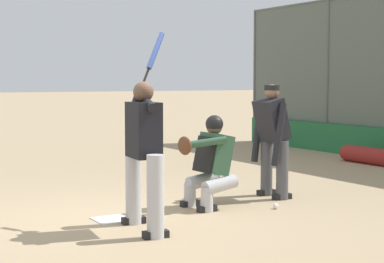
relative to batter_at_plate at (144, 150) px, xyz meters
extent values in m
plane|color=tan|center=(0.69, 0.09, -0.92)|extent=(160.00, 160.00, 0.00)
cube|color=white|center=(0.69, 0.09, -0.91)|extent=(0.43, 0.43, 0.01)
cylinder|color=#515651|center=(5.05, -7.38, 0.88)|extent=(0.08, 0.08, 3.60)
cylinder|color=#515651|center=(7.96, -7.38, 0.88)|extent=(0.08, 0.08, 3.60)
cylinder|color=#B7B7BC|center=(-0.38, 0.05, -0.47)|extent=(0.19, 0.19, 0.90)
cube|color=black|center=(-0.38, 0.05, -0.88)|extent=(0.15, 0.29, 0.08)
cylinder|color=#B7B7BC|center=(0.36, -0.04, -0.47)|extent=(0.19, 0.19, 0.90)
cube|color=black|center=(0.36, -0.04, -0.88)|extent=(0.15, 0.29, 0.08)
cube|color=black|center=(-0.01, 0.01, 0.22)|extent=(0.52, 0.34, 0.62)
sphere|color=brown|center=(-0.01, 0.01, 0.65)|extent=(0.23, 0.23, 0.23)
cylinder|color=black|center=(-0.01, -0.02, 0.54)|extent=(0.63, 0.23, 0.23)
cylinder|color=black|center=(0.29, -0.06, 0.54)|extent=(0.11, 0.15, 0.17)
sphere|color=black|center=(0.29, -0.08, 0.61)|extent=(0.04, 0.04, 0.04)
cylinder|color=black|center=(0.33, -0.17, 0.76)|extent=(0.12, 0.21, 0.32)
cylinder|color=#334789|center=(0.43, -0.38, 1.13)|extent=(0.20, 0.32, 0.46)
cylinder|color=#B7B7BC|center=(0.50, -1.15, -0.76)|extent=(0.16, 0.16, 0.32)
cylinder|color=#B7B7BC|center=(0.50, -1.36, -0.58)|extent=(0.19, 0.48, 0.24)
cube|color=black|center=(0.50, -1.15, -0.88)|extent=(0.10, 0.26, 0.08)
cylinder|color=#B7B7BC|center=(0.92, -1.14, -0.76)|extent=(0.16, 0.16, 0.32)
cylinder|color=#B7B7BC|center=(0.93, -1.35, -0.58)|extent=(0.19, 0.48, 0.24)
cube|color=black|center=(0.92, -1.14, -0.88)|extent=(0.10, 0.26, 0.08)
cube|color=#2D5138|center=(0.72, -1.40, -0.20)|extent=(0.46, 0.38, 0.57)
cube|color=black|center=(0.71, -1.25, -0.20)|extent=(0.41, 0.14, 0.47)
sphere|color=brown|center=(0.72, -1.40, 0.16)|extent=(0.21, 0.21, 0.21)
sphere|color=black|center=(0.72, -1.40, 0.20)|extent=(0.24, 0.24, 0.24)
cylinder|color=#2D5138|center=(0.54, -1.15, -0.02)|extent=(0.29, 0.55, 0.16)
ellipsoid|color=#56331E|center=(0.64, -0.90, -0.06)|extent=(0.30, 0.10, 0.24)
cylinder|color=brown|center=(0.99, -1.39, -0.17)|extent=(0.10, 0.32, 0.46)
cylinder|color=#4C4C51|center=(0.69, -2.53, -0.50)|extent=(0.17, 0.17, 0.83)
cube|color=black|center=(0.69, -2.53, -0.88)|extent=(0.12, 0.28, 0.08)
cylinder|color=#4C4C51|center=(1.07, -2.54, -0.50)|extent=(0.17, 0.17, 0.83)
cube|color=black|center=(1.07, -2.54, -0.88)|extent=(0.12, 0.28, 0.08)
cube|color=black|center=(0.88, -2.48, 0.21)|extent=(0.46, 0.41, 0.64)
sphere|color=#936B4C|center=(0.88, -2.48, 0.61)|extent=(0.21, 0.21, 0.21)
cylinder|color=black|center=(0.88, -2.48, 0.67)|extent=(0.22, 0.22, 0.07)
cylinder|color=black|center=(0.62, -2.41, 0.02)|extent=(0.15, 0.24, 0.89)
cylinder|color=black|center=(1.14, -2.42, 0.02)|extent=(0.14, 0.24, 0.89)
sphere|color=black|center=(4.56, -5.70, -0.88)|extent=(0.04, 0.04, 0.04)
cylinder|color=black|center=(4.46, -5.55, -0.88)|extent=(0.22, 0.30, 0.03)
cylinder|color=#334789|center=(4.23, -5.21, -0.88)|extent=(0.32, 0.43, 0.07)
sphere|color=white|center=(0.19, -2.02, -0.88)|extent=(0.07, 0.07, 0.07)
cylinder|color=maroon|center=(2.87, -6.46, -0.75)|extent=(1.10, 0.34, 0.34)
sphere|color=maroon|center=(3.42, -6.46, -0.75)|extent=(0.33, 0.33, 0.33)
camera|label=1|loc=(-6.40, 3.18, 0.78)|focal=60.00mm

